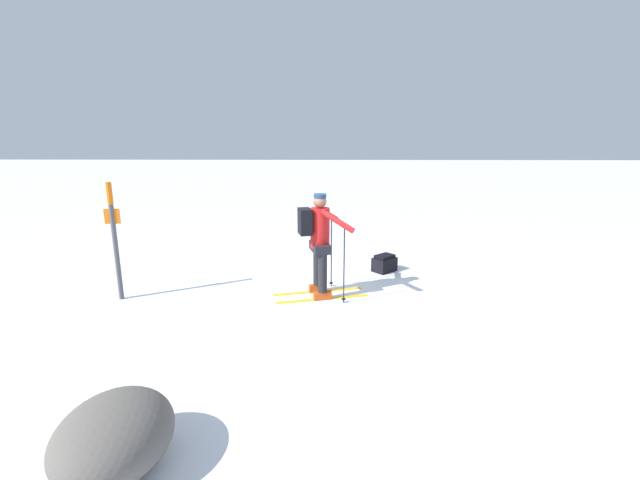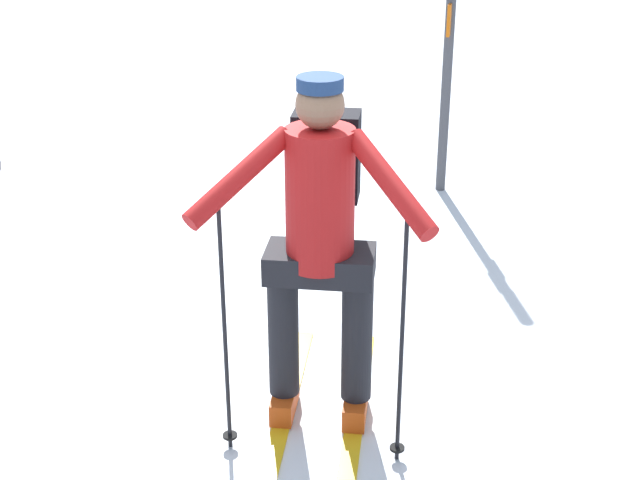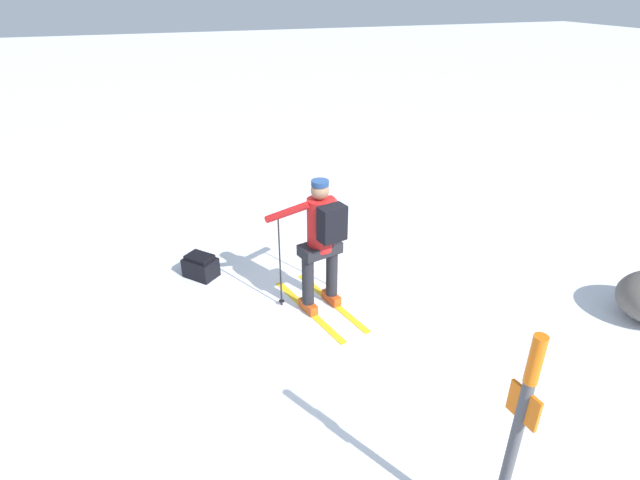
% 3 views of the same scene
% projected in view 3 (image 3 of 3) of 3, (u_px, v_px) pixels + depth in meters
% --- Properties ---
extents(ground_plane, '(80.00, 80.00, 0.00)m').
position_uv_depth(ground_plane, '(349.00, 312.00, 6.37)').
color(ground_plane, white).
extents(skier, '(1.05, 1.63, 1.74)m').
position_uv_depth(skier, '(321.00, 239.00, 5.99)').
color(skier, gold).
rests_on(skier, ground_plane).
extents(dropped_backpack, '(0.53, 0.54, 0.34)m').
position_uv_depth(dropped_backpack, '(201.00, 266.00, 7.06)').
color(dropped_backpack, black).
rests_on(dropped_backpack, ground_plane).
extents(trail_marker, '(0.09, 0.24, 1.94)m').
position_uv_depth(trail_marker, '(516.00, 434.00, 3.23)').
color(trail_marker, '#4C4C51').
rests_on(trail_marker, ground_plane).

